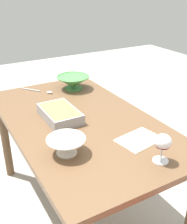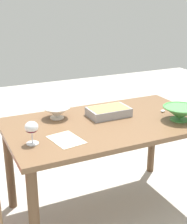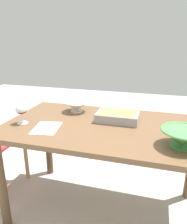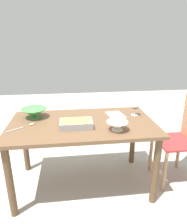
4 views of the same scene
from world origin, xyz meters
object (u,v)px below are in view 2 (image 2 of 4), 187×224
dining_table (107,135)px  wine_glass (32,129)px  casserole_dish (109,111)px  small_bowl (57,112)px  napkin (66,140)px  serving_spoon (165,109)px  mixing_bowl (180,113)px

dining_table → wine_glass: wine_glass is taller
wine_glass → casserole_dish: 0.68m
casserole_dish → small_bowl: (-0.36, 0.12, 0.01)m
small_bowl → napkin: bearing=-101.1°
wine_glass → serving_spoon: 1.12m
wine_glass → mixing_bowl: (1.05, -0.06, -0.04)m
dining_table → mixing_bowl: size_ratio=5.73×
wine_glass → napkin: 0.23m
casserole_dish → mixing_bowl: size_ratio=1.22×
dining_table → wine_glass: (-0.57, -0.13, 0.20)m
casserole_dish → mixing_bowl: mixing_bowl is taller
dining_table → small_bowl: 0.40m
mixing_bowl → small_bowl: mixing_bowl is taller
mixing_bowl → small_bowl: 0.88m
small_bowl → serving_spoon: bearing=-12.2°
wine_glass → napkin: (0.20, -0.03, -0.10)m
wine_glass → small_bowl: 0.45m
dining_table → casserole_dish: size_ratio=4.71×
casserole_dish → small_bowl: 0.38m
casserole_dish → napkin: bearing=-148.6°
mixing_bowl → serving_spoon: mixing_bowl is taller
dining_table → napkin: 0.42m
dining_table → casserole_dish: bearing=58.8°
casserole_dish → small_bowl: small_bowl is taller
casserole_dish → mixing_bowl: bearing=-35.0°
mixing_bowl → napkin: mixing_bowl is taller
casserole_dish → mixing_bowl: 0.51m
mixing_bowl → small_bowl: (-0.77, 0.41, -0.01)m
dining_table → wine_glass: 0.62m
serving_spoon → napkin: bearing=-167.1°
dining_table → napkin: size_ratio=6.22×
small_bowl → napkin: 0.39m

